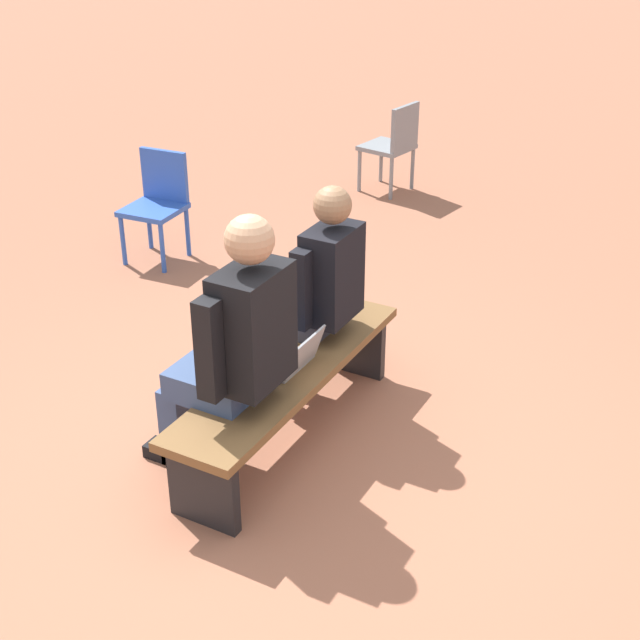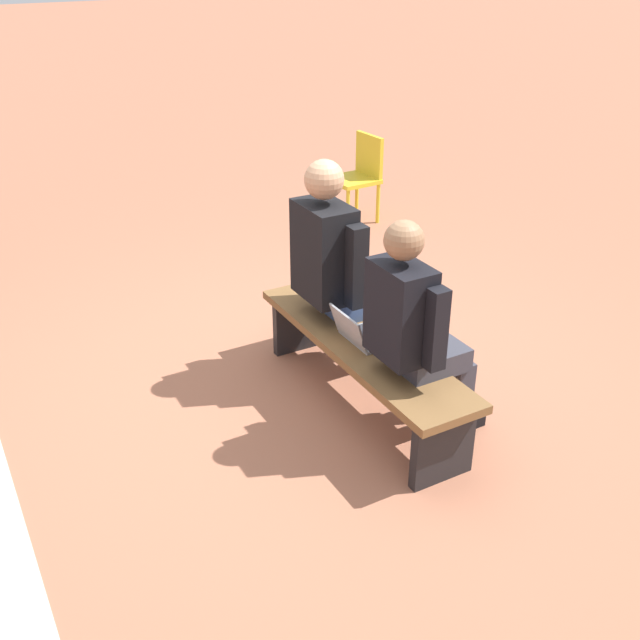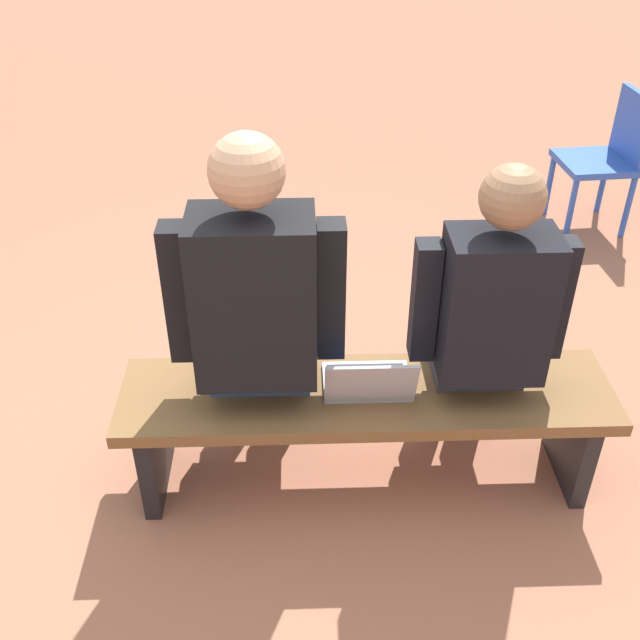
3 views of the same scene
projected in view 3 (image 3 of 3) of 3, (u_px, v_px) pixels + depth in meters
ground_plane at (267, 518)px, 2.81m from camera, size 60.00×60.00×0.00m
bench at (366, 410)px, 2.77m from camera, size 1.80×0.44×0.45m
person_student at (484, 318)px, 2.64m from camera, size 0.53×0.68×1.33m
person_adult at (257, 311)px, 2.60m from camera, size 0.60×0.76×1.44m
laptop at (368, 382)px, 2.68m from camera, size 0.32×0.29×0.21m
plastic_chair_mid_courtyard at (609, 153)px, 4.52m from camera, size 0.45×0.45×0.84m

